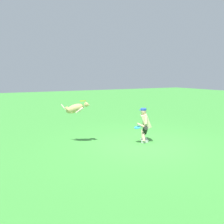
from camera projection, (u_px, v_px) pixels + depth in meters
name	position (u px, v px, depth m)	size (l,w,h in m)	color
ground_plane	(142.00, 145.00, 8.51)	(60.00, 60.00, 0.00)	#3D9037
person	(145.00, 124.00, 8.81)	(0.70, 0.63, 1.29)	silver
dog	(76.00, 108.00, 8.47)	(0.96, 0.65, 0.52)	tan
frisbee_flying	(83.00, 101.00, 8.45)	(0.23, 0.23, 0.02)	yellow
frisbee_held	(137.00, 127.00, 8.59)	(0.23, 0.23, 0.02)	#2896DD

